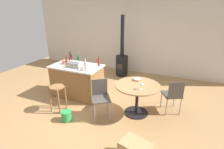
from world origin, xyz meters
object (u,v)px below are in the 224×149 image
object	(u,v)px
bottle_2	(70,61)
toolbox	(75,64)
wood_stove	(122,62)
cup_0	(64,62)
bottle_5	(99,62)
folding_chair_near	(173,94)
plastic_bucket	(66,116)
bottle_1	(79,60)
dining_table	(137,92)
bottle_4	(66,61)
bottle_3	(85,66)
cup_1	(82,68)
wine_glass	(142,85)
folding_chair_far	(100,96)
bottle_0	(71,58)
kitchen_island	(77,81)
serving_bowl	(137,79)
wooden_stool	(57,93)

from	to	relation	value
bottle_2	toolbox	bearing A→B (deg)	-28.24
toolbox	wood_stove	bearing A→B (deg)	74.56
cup_0	bottle_5	bearing A→B (deg)	10.96
bottle_5	wood_stove	bearing A→B (deg)	88.73
folding_chair_near	plastic_bucket	distance (m)	2.51
wood_stove	bottle_1	bearing A→B (deg)	-109.66
dining_table	bottle_4	world-z (taller)	bottle_4
dining_table	toolbox	size ratio (longest dim) A/B	2.78
bottle_3	cup_1	size ratio (longest dim) A/B	2.58
folding_chair_near	wine_glass	distance (m)	0.90
dining_table	bottle_2	xyz separation A→B (m)	(-2.04, 0.29, 0.43)
folding_chair_far	bottle_2	size ratio (longest dim) A/B	3.26
plastic_bucket	dining_table	bearing A→B (deg)	33.42
bottle_0	bottle_5	distance (m)	0.92
kitchen_island	bottle_4	distance (m)	0.62
bottle_3	bottle_1	bearing A→B (deg)	138.33
bottle_1	bottle_2	xyz separation A→B (m)	(-0.19, -0.14, -0.00)
folding_chair_far	bottle_2	distance (m)	1.56
toolbox	bottle_3	world-z (taller)	bottle_3
toolbox	cup_1	world-z (taller)	toolbox
folding_chair_near	cup_1	bearing A→B (deg)	-171.81
wood_stove	cup_0	distance (m)	2.24
wood_stove	wine_glass	xyz separation A→B (m)	(1.34, -2.42, 0.32)
bottle_4	serving_bowl	xyz separation A→B (m)	(2.02, 0.03, -0.22)
dining_table	bottle_5	world-z (taller)	bottle_5
wood_stove	bottle_4	xyz separation A→B (m)	(-0.90, -2.01, 0.47)
wooden_stool	bottle_3	bearing A→B (deg)	55.44
bottle_0	bottle_3	distance (m)	0.93
dining_table	bottle_3	xyz separation A→B (m)	(-1.37, 0.01, 0.44)
toolbox	wine_glass	bearing A→B (deg)	-10.04
bottle_0	cup_0	size ratio (longest dim) A/B	2.41
cup_0	serving_bowl	xyz separation A→B (m)	(2.16, -0.04, -0.16)
wooden_stool	bottle_5	world-z (taller)	bottle_5
kitchen_island	dining_table	bearing A→B (deg)	-7.81
folding_chair_near	bottle_0	world-z (taller)	bottle_0
bottle_2	serving_bowl	size ratio (longest dim) A/B	1.51
wood_stove	bottle_1	distance (m)	1.97
wood_stove	plastic_bucket	size ratio (longest dim) A/B	9.36
folding_chair_near	bottle_4	world-z (taller)	bottle_4
cup_0	plastic_bucket	world-z (taller)	cup_0
kitchen_island	bottle_5	world-z (taller)	bottle_5
wooden_stool	cup_1	xyz separation A→B (m)	(0.31, 0.65, 0.47)
bottle_1	cup_1	distance (m)	0.55
wine_glass	bottle_5	bearing A→B (deg)	153.98
wooden_stool	cup_1	bearing A→B (deg)	64.39
wood_stove	toolbox	xyz separation A→B (m)	(-0.57, -2.08, 0.44)
folding_chair_far	wood_stove	world-z (taller)	wood_stove
bottle_1	cup_0	xyz separation A→B (m)	(-0.41, -0.14, -0.06)
bottle_0	bottle_5	bearing A→B (deg)	-0.32
wooden_stool	wood_stove	size ratio (longest dim) A/B	0.30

